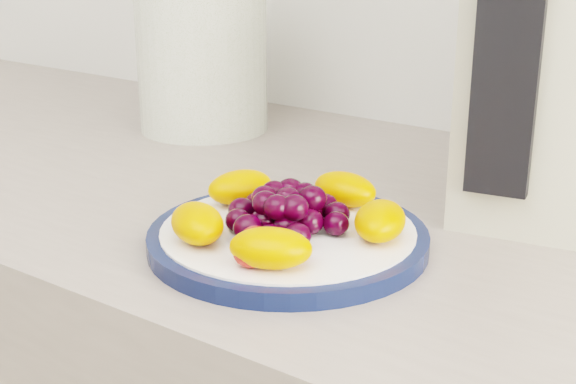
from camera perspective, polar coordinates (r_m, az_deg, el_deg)
The scene contains 5 objects.
plate_rim at distance 0.69m, azimuth 0.00°, elevation -3.34°, with size 0.24×0.24×0.01m, color #0D183D.
plate_face at distance 0.69m, azimuth 0.00°, elevation -3.27°, with size 0.22×0.22×0.02m, color white.
canister at distance 1.05m, azimuth -6.13°, elevation 9.79°, with size 0.17×0.17×0.20m, color #48601D.
appliance_panel at distance 0.68m, azimuth 15.34°, elevation 9.05°, with size 0.05×0.02×0.23m, color black.
fruit_plate at distance 0.68m, azimuth -0.19°, elevation -1.51°, with size 0.21×0.21×0.04m.
Camera 1 is at (0.41, 0.55, 1.17)m, focal length 50.00 mm.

